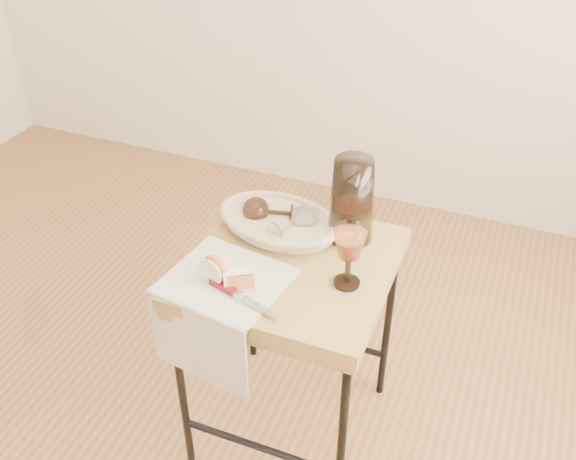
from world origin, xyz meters
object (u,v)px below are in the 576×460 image
at_px(pitcher, 352,200).
at_px(side_table, 290,350).
at_px(goblet_lying_b, 292,224).
at_px(bread_basket, 279,224).
at_px(apple_half, 216,268).
at_px(wine_goblet, 349,257).
at_px(goblet_lying_a, 271,212).
at_px(tea_towel, 226,280).
at_px(table_knife, 241,296).

bearing_deg(pitcher, side_table, -99.22).
bearing_deg(side_table, goblet_lying_b, 109.81).
bearing_deg(bread_basket, apple_half, -96.90).
bearing_deg(wine_goblet, bread_basket, 149.43).
distance_m(side_table, goblet_lying_b, 0.41).
bearing_deg(goblet_lying_a, tea_towel, 73.36).
relative_size(goblet_lying_b, wine_goblet, 0.70).
height_order(bread_basket, wine_goblet, wine_goblet).
distance_m(side_table, goblet_lying_a, 0.44).
height_order(goblet_lying_a, wine_goblet, wine_goblet).
bearing_deg(apple_half, goblet_lying_b, 79.45).
relative_size(bread_basket, goblet_lying_a, 2.48).
height_order(pitcher, table_knife, pitcher).
distance_m(tea_towel, bread_basket, 0.26).
relative_size(pitcher, wine_goblet, 1.62).
xyz_separation_m(side_table, pitcher, (0.11, 0.17, 0.47)).
xyz_separation_m(tea_towel, table_knife, (0.07, -0.05, 0.01)).
height_order(goblet_lying_b, pitcher, pitcher).
height_order(bread_basket, goblet_lying_b, goblet_lying_b).
bearing_deg(side_table, wine_goblet, -10.96).
height_order(tea_towel, goblet_lying_a, goblet_lying_a).
height_order(bread_basket, table_knife, bread_basket).
distance_m(goblet_lying_b, wine_goblet, 0.25).
relative_size(tea_towel, bread_basket, 0.93).
bearing_deg(table_knife, side_table, 89.58).
bearing_deg(side_table, goblet_lying_a, 130.44).
xyz_separation_m(bread_basket, goblet_lying_a, (-0.03, 0.01, 0.03)).
bearing_deg(side_table, pitcher, 56.00).
xyz_separation_m(side_table, bread_basket, (-0.08, 0.12, 0.37)).
relative_size(pitcher, apple_half, 3.53).
xyz_separation_m(goblet_lying_a, table_knife, (0.05, -0.32, -0.04)).
xyz_separation_m(goblet_lying_b, pitcher, (0.15, 0.07, 0.07)).
bearing_deg(table_knife, bread_basket, 111.01).
relative_size(tea_towel, goblet_lying_b, 2.39).
distance_m(apple_half, table_knife, 0.11).
distance_m(goblet_lying_a, goblet_lying_b, 0.08).
bearing_deg(pitcher, goblet_lying_a, -145.48).
bearing_deg(tea_towel, goblet_lying_b, 77.06).
distance_m(tea_towel, goblet_lying_b, 0.26).
xyz_separation_m(goblet_lying_a, wine_goblet, (0.28, -0.16, 0.04)).
height_order(apple_half, table_knife, apple_half).
distance_m(bread_basket, apple_half, 0.27).
relative_size(goblet_lying_a, table_knife, 0.60).
height_order(wine_goblet, table_knife, wine_goblet).
bearing_deg(wine_goblet, goblet_lying_a, 149.82).
height_order(goblet_lying_a, goblet_lying_b, goblet_lying_a).
bearing_deg(goblet_lying_b, tea_towel, -173.21).
distance_m(pitcher, wine_goblet, 0.21).
distance_m(tea_towel, goblet_lying_a, 0.28).
bearing_deg(bread_basket, goblet_lying_a, 160.90).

